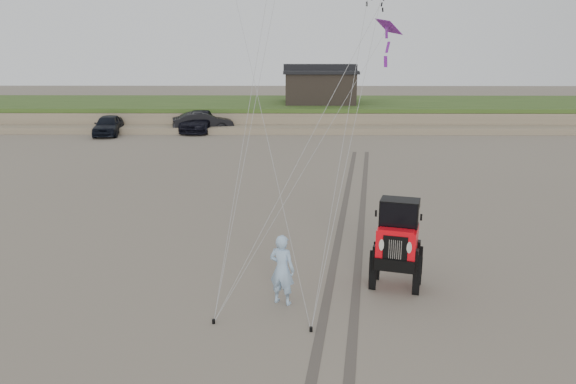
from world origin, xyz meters
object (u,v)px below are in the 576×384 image
truck_c (201,121)px  jeep (397,254)px  truck_a (108,125)px  man (282,269)px  truck_b (203,122)px  cabin (320,85)px

truck_c → jeep: jeep is taller
truck_a → man: bearing=-70.6°
truck_b → jeep: jeep is taller
truck_a → man: size_ratio=2.27×
man → cabin: bearing=-70.2°
truck_c → man: man is taller
cabin → jeep: bearing=-88.9°
jeep → truck_b: bearing=125.5°
man → truck_b: bearing=-53.3°
jeep → man: size_ratio=2.84×
truck_b → man: man is taller
truck_a → truck_b: 7.25m
cabin → jeep: 35.11m
cabin → jeep: (0.68, -35.04, -2.19)m
truck_a → jeep: (17.26, -27.66, 0.28)m
truck_a → truck_b: (7.06, 1.67, 0.02)m
cabin → truck_b: cabin is taller
truck_c → jeep: (10.47, -29.76, 0.22)m
man → truck_c: bearing=-53.0°
cabin → man: 36.26m
jeep → man: jeep is taller
truck_c → jeep: size_ratio=1.01×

